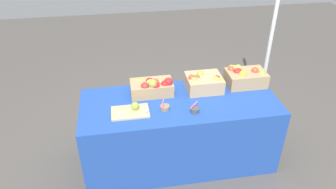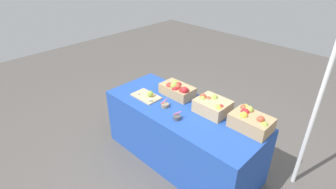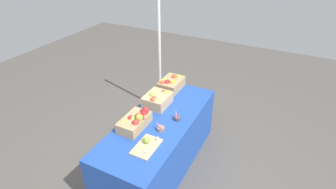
# 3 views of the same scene
# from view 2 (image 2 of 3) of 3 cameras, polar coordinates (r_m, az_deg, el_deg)

# --- Properties ---
(ground_plane) EXTENTS (10.00, 10.00, 0.00)m
(ground_plane) POSITION_cam_2_polar(r_m,az_deg,el_deg) (3.44, 2.77, -13.47)
(ground_plane) COLOR #56514C
(table) EXTENTS (1.90, 0.76, 0.74)m
(table) POSITION_cam_2_polar(r_m,az_deg,el_deg) (3.20, 2.93, -8.62)
(table) COLOR #234CAD
(table) RESTS_ON ground_plane
(apple_crate_left) EXTENTS (0.40, 0.26, 0.20)m
(apple_crate_left) POSITION_cam_2_polar(r_m,az_deg,el_deg) (2.76, 17.30, -5.35)
(apple_crate_left) COLOR tan
(apple_crate_left) RESTS_ON table
(apple_crate_middle) EXTENTS (0.35, 0.29, 0.18)m
(apple_crate_middle) POSITION_cam_2_polar(r_m,az_deg,el_deg) (2.92, 9.54, -2.40)
(apple_crate_middle) COLOR tan
(apple_crate_middle) RESTS_ON table
(apple_crate_right) EXTENTS (0.41, 0.24, 0.19)m
(apple_crate_right) POSITION_cam_2_polar(r_m,az_deg,el_deg) (3.19, 2.10, 1.07)
(apple_crate_right) COLOR tan
(apple_crate_right) RESTS_ON table
(cutting_board_front) EXTENTS (0.34, 0.21, 0.09)m
(cutting_board_front) POSITION_cam_2_polar(r_m,az_deg,el_deg) (3.20, -4.51, -0.28)
(cutting_board_front) COLOR #D1B284
(cutting_board_front) RESTS_ON table
(sample_bowl_near) EXTENTS (0.09, 0.08, 0.10)m
(sample_bowl_near) POSITION_cam_2_polar(r_m,az_deg,el_deg) (2.80, 1.93, -4.92)
(sample_bowl_near) COLOR #4C4C51
(sample_bowl_near) RESTS_ON table
(sample_bowl_mid) EXTENTS (0.09, 0.09, 0.09)m
(sample_bowl_mid) POSITION_cam_2_polar(r_m,az_deg,el_deg) (3.00, -0.68, -2.31)
(sample_bowl_mid) COLOR gray
(sample_bowl_mid) RESTS_ON table
(tent_pole) EXTENTS (0.04, 0.04, 1.98)m
(tent_pole) POSITION_cam_2_polar(r_m,az_deg,el_deg) (2.91, 29.31, -2.44)
(tent_pole) COLOR white
(tent_pole) RESTS_ON ground_plane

